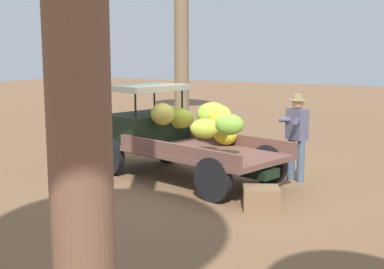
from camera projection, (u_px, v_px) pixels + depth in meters
name	position (u px, v px, depth m)	size (l,w,h in m)	color
ground_plane	(201.00, 179.00, 10.28)	(60.00, 60.00, 0.00)	brown
truck	(172.00, 132.00, 10.48)	(4.66, 2.61, 1.82)	black
farmer	(297.00, 132.00, 10.01)	(0.57, 0.54, 1.70)	#4B5F75
wooden_crate	(261.00, 198.00, 8.29)	(0.57, 0.48, 0.37)	#836142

